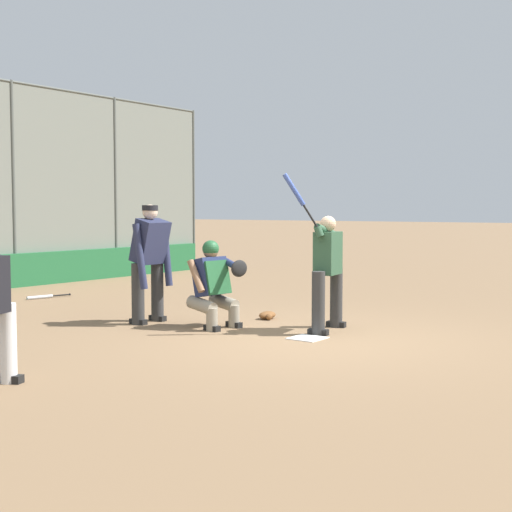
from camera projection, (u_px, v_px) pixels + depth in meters
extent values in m
plane|color=#846647|center=(307.00, 339.00, 9.46)|extent=(160.00, 160.00, 0.00)
cube|color=white|center=(307.00, 338.00, 9.46)|extent=(0.43, 0.43, 0.01)
cylinder|color=#515651|center=(193.00, 190.00, 20.34)|extent=(0.08, 0.08, 4.51)
cylinder|color=#515651|center=(115.00, 188.00, 17.96)|extent=(0.08, 0.08, 4.51)
cylinder|color=#515651|center=(13.00, 184.00, 15.58)|extent=(0.08, 0.08, 4.51)
cylinder|color=#333333|center=(336.00, 297.00, 10.36)|extent=(0.18, 0.18, 0.87)
cube|color=black|center=(336.00, 324.00, 10.38)|extent=(0.16, 0.30, 0.08)
cylinder|color=#333333|center=(318.00, 303.00, 9.70)|extent=(0.18, 0.18, 0.87)
cube|color=black|center=(318.00, 332.00, 9.73)|extent=(0.16, 0.30, 0.08)
cube|color=#2D5138|center=(328.00, 253.00, 9.99)|extent=(0.51, 0.35, 0.60)
sphere|color=tan|center=(328.00, 224.00, 9.96)|extent=(0.22, 0.22, 0.22)
cylinder|color=#2D5138|center=(326.00, 231.00, 9.97)|extent=(0.61, 0.16, 0.23)
cylinder|color=#2D5138|center=(319.00, 232.00, 9.71)|extent=(0.15, 0.17, 0.16)
sphere|color=black|center=(317.00, 227.00, 9.72)|extent=(0.04, 0.04, 0.04)
cylinder|color=black|center=(310.00, 216.00, 9.69)|extent=(0.17, 0.17, 0.32)
cylinder|color=#334789|center=(294.00, 190.00, 9.64)|extent=(0.27, 0.28, 0.45)
cylinder|color=gray|center=(234.00, 316.00, 10.35)|extent=(0.16, 0.16, 0.33)
cylinder|color=gray|center=(224.00, 302.00, 10.48)|extent=(0.25, 0.51, 0.25)
cube|color=black|center=(234.00, 325.00, 10.36)|extent=(0.13, 0.27, 0.08)
cylinder|color=gray|center=(212.00, 319.00, 10.04)|extent=(0.16, 0.16, 0.33)
cylinder|color=gray|center=(202.00, 305.00, 10.17)|extent=(0.25, 0.51, 0.25)
cube|color=black|center=(212.00, 328.00, 10.05)|extent=(0.13, 0.27, 0.08)
cube|color=navy|center=(211.00, 277.00, 10.34)|extent=(0.52, 0.44, 0.59)
cube|color=#235B33|center=(218.00, 277.00, 10.23)|extent=(0.44, 0.20, 0.49)
sphere|color=#936B4C|center=(211.00, 251.00, 10.31)|extent=(0.22, 0.22, 0.22)
sphere|color=#235B33|center=(211.00, 249.00, 10.31)|extent=(0.24, 0.24, 0.24)
cylinder|color=navy|center=(232.00, 264.00, 10.27)|extent=(0.37, 0.54, 0.17)
ellipsoid|color=black|center=(239.00, 268.00, 10.02)|extent=(0.31, 0.14, 0.24)
cylinder|color=#936B4C|center=(196.00, 276.00, 10.13)|extent=(0.14, 0.34, 0.47)
cylinder|color=#333333|center=(157.00, 291.00, 10.93)|extent=(0.19, 0.19, 0.91)
cube|color=black|center=(158.00, 318.00, 10.96)|extent=(0.12, 0.28, 0.08)
cylinder|color=#333333|center=(138.00, 294.00, 10.59)|extent=(0.19, 0.19, 0.91)
cube|color=black|center=(138.00, 322.00, 10.62)|extent=(0.12, 0.28, 0.08)
cube|color=#282D4C|center=(150.00, 241.00, 10.68)|extent=(0.50, 0.44, 0.70)
sphere|color=beige|center=(150.00, 212.00, 10.65)|extent=(0.23, 0.23, 0.23)
cylinder|color=black|center=(150.00, 208.00, 10.64)|extent=(0.24, 0.24, 0.08)
cylinder|color=#282D4C|center=(167.00, 254.00, 10.89)|extent=(0.15, 0.26, 0.97)
cylinder|color=#282D4C|center=(140.00, 256.00, 10.42)|extent=(0.16, 0.26, 0.97)
cylinder|color=silver|center=(8.00, 343.00, 7.03)|extent=(0.17, 0.17, 0.79)
cube|color=black|center=(9.00, 379.00, 7.06)|extent=(0.21, 0.30, 0.08)
sphere|color=black|center=(70.00, 294.00, 14.06)|extent=(0.04, 0.04, 0.04)
cylinder|color=black|center=(61.00, 295.00, 13.93)|extent=(0.37, 0.09, 0.03)
cylinder|color=#B7BCC1|center=(40.00, 297.00, 13.63)|extent=(0.52, 0.16, 0.07)
ellipsoid|color=brown|center=(267.00, 315.00, 11.14)|extent=(0.34, 0.21, 0.12)
ellipsoid|color=brown|center=(269.00, 317.00, 11.01)|extent=(0.12, 0.09, 0.10)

